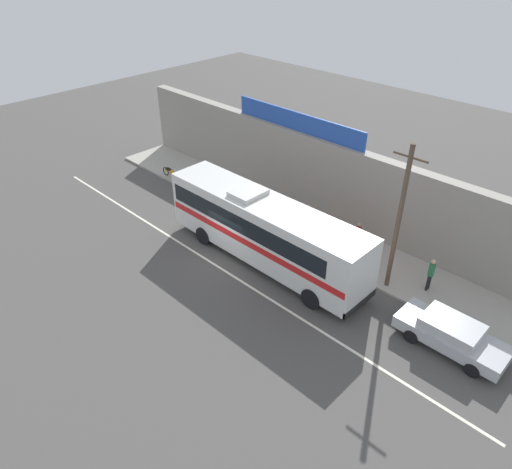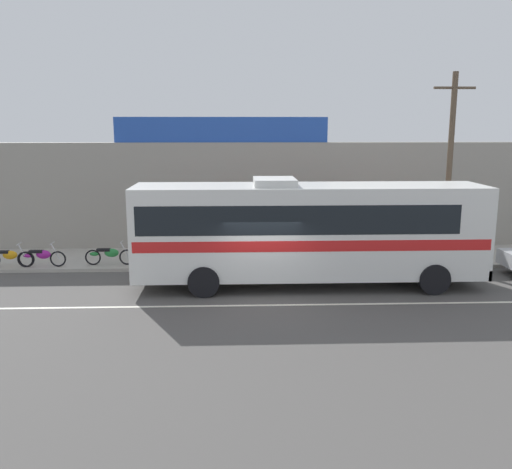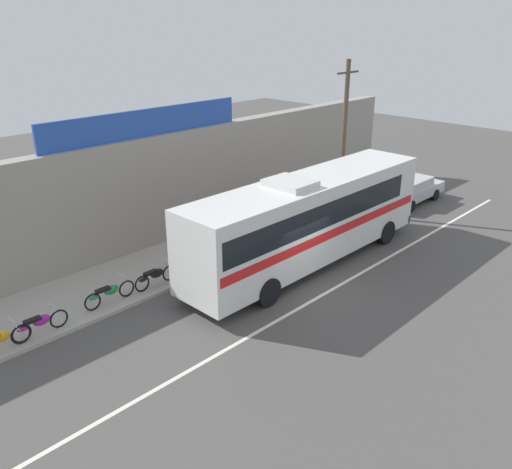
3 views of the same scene
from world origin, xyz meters
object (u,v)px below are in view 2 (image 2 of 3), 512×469
object	(u,v)px
pedestrian_far_left	(368,231)
intercity_bus	(306,228)
motorcycle_black	(157,254)
motorcycle_red	(109,254)
motorcycle_green	(8,257)
pedestrian_by_curb	(472,232)
utility_pole	(449,167)
motorcycle_orange	(41,256)

from	to	relation	value
pedestrian_far_left	intercity_bus	bearing A→B (deg)	-127.97
intercity_bus	motorcycle_black	xyz separation A→B (m)	(-5.53, 2.60, -1.50)
motorcycle_red	motorcycle_green	bearing A→B (deg)	-176.74
motorcycle_red	pedestrian_by_curb	distance (m)	14.93
intercity_bus	motorcycle_black	bearing A→B (deg)	154.86
intercity_bus	pedestrian_by_curb	xyz separation A→B (m)	(7.48, 3.68, -0.90)
intercity_bus	pedestrian_by_curb	distance (m)	8.38
utility_pole	motorcycle_orange	world-z (taller)	utility_pole
utility_pole	motorcycle_red	distance (m)	13.72
utility_pole	motorcycle_black	xyz separation A→B (m)	(-11.42, -0.01, -3.40)
motorcycle_green	motorcycle_orange	xyz separation A→B (m)	(1.27, 0.03, 0.00)
intercity_bus	motorcycle_red	size ratio (longest dim) A/B	6.13
pedestrian_by_curb	pedestrian_far_left	bearing A→B (deg)	175.64
motorcycle_red	motorcycle_orange	distance (m)	2.57
utility_pole	motorcycle_red	xyz separation A→B (m)	(-13.29, 0.07, -3.40)
motorcycle_black	motorcycle_orange	distance (m)	4.43
utility_pole	motorcycle_red	bearing A→B (deg)	179.71
motorcycle_black	pedestrian_by_curb	world-z (taller)	pedestrian_by_curb
motorcycle_black	motorcycle_orange	bearing A→B (deg)	-178.63
motorcycle_green	motorcycle_red	size ratio (longest dim) A/B	0.96
pedestrian_far_left	pedestrian_by_curb	bearing A→B (deg)	-4.36
motorcycle_orange	pedestrian_by_curb	distance (m)	17.49
motorcycle_red	pedestrian_by_curb	size ratio (longest dim) A/B	1.11
motorcycle_green	motorcycle_orange	world-z (taller)	same
motorcycle_red	motorcycle_orange	world-z (taller)	same
motorcycle_red	utility_pole	bearing A→B (deg)	-0.29
intercity_bus	motorcycle_black	size ratio (longest dim) A/B	6.50
motorcycle_orange	motorcycle_black	bearing A→B (deg)	1.37
motorcycle_black	motorcycle_green	xyz separation A→B (m)	(-5.70, -0.14, 0.00)
motorcycle_green	motorcycle_red	distance (m)	3.83
utility_pole	motorcycle_black	world-z (taller)	utility_pole
motorcycle_black	pedestrian_far_left	size ratio (longest dim) A/B	1.05
utility_pole	motorcycle_green	size ratio (longest dim) A/B	3.94
intercity_bus	motorcycle_red	distance (m)	8.01
motorcycle_orange	pedestrian_far_left	distance (m)	13.20
motorcycle_green	pedestrian_far_left	size ratio (longest dim) A/B	1.07
motorcycle_orange	pedestrian_by_curb	world-z (taller)	pedestrian_by_curb
utility_pole	motorcycle_black	bearing A→B (deg)	-179.94
pedestrian_far_left	motorcycle_black	bearing A→B (deg)	-170.72
motorcycle_green	utility_pole	bearing A→B (deg)	0.50
motorcycle_orange	pedestrian_by_curb	bearing A→B (deg)	3.90
intercity_bus	motorcycle_orange	bearing A→B (deg)	165.97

